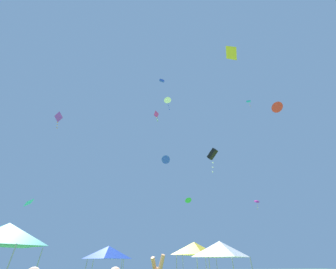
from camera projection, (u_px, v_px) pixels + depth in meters
canopy_tent_yellow at (194, 248)px, 17.15m from camera, size 3.15×3.15×3.37m
canopy_tent_white at (220, 249)px, 12.17m from camera, size 2.79×2.79×2.98m
canopy_tent_teal at (5, 234)px, 10.28m from camera, size 3.42×3.42×3.66m
canopy_tent_blue at (108, 252)px, 14.92m from camera, size 2.72×2.72×2.91m
kite_white_delta at (168, 100)px, 23.42m from camera, size 1.20×1.19×1.68m
kite_green_delta at (188, 200)px, 33.25m from camera, size 1.35×1.24×0.81m
kite_magenta_diamond at (156, 115)px, 33.08m from camera, size 0.90×0.88×2.08m
kite_black_box at (212, 155)px, 14.73m from camera, size 0.77×0.96×2.01m
kite_cyan_diamond at (28, 202)px, 16.30m from camera, size 0.53×0.49×0.56m
kite_yellow_diamond at (232, 53)px, 19.96m from camera, size 1.19×1.29×1.38m
kite_blue_delta at (166, 159)px, 33.56m from camera, size 1.69×1.28×1.38m
kite_purple_diamond at (59, 118)px, 22.40m from camera, size 0.76×0.77×1.98m
kite_blue_box at (162, 81)px, 30.06m from camera, size 0.84×0.44×0.67m
kite_magenta_delta at (257, 201)px, 29.27m from camera, size 0.86×0.73×1.56m
kite_cyan_box at (249, 102)px, 33.51m from camera, size 0.65×0.74×1.52m
kite_red_delta at (277, 107)px, 19.65m from camera, size 1.31×1.18×0.81m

